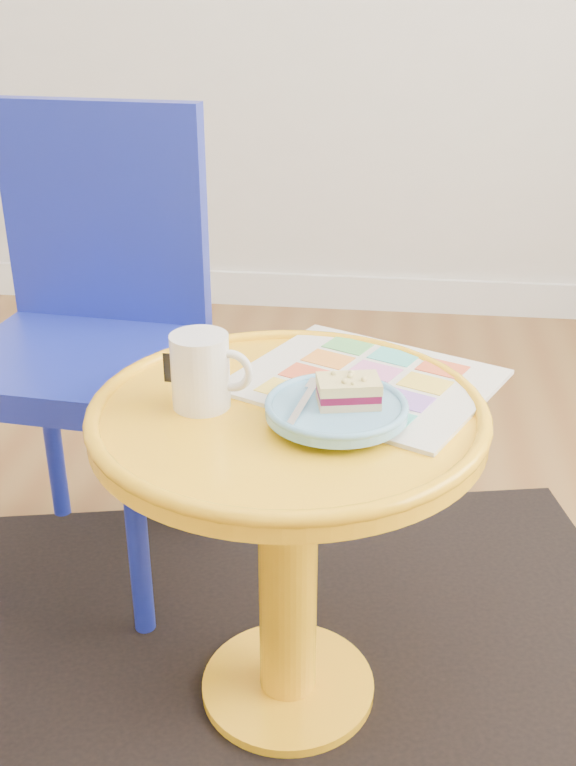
# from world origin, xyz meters

# --- Properties ---
(rug) EXTENTS (1.51, 1.36, 0.01)m
(rug) POSITION_xyz_m (0.50, 0.17, 0.00)
(rug) COLOR black
(rug) RESTS_ON ground
(side_table) EXTENTS (0.55, 0.55, 0.52)m
(side_table) POSITION_xyz_m (0.50, 0.17, 0.37)
(side_table) COLOR #FFB115
(side_table) RESTS_ON ground
(chair) EXTENTS (0.42, 0.42, 0.87)m
(chair) POSITION_xyz_m (0.10, 0.52, 0.50)
(chair) COLOR #17239B
(chair) RESTS_ON ground
(newspaper) EXTENTS (0.44, 0.42, 0.01)m
(newspaper) POSITION_xyz_m (0.61, 0.27, 0.52)
(newspaper) COLOR silver
(newspaper) RESTS_ON side_table
(mug) EXTENTS (0.12, 0.08, 0.11)m
(mug) POSITION_xyz_m (0.39, 0.17, 0.58)
(mug) COLOR white
(mug) RESTS_ON side_table
(plate) EXTENTS (0.19, 0.19, 0.02)m
(plate) POSITION_xyz_m (0.57, 0.14, 0.54)
(plate) COLOR #62A4D1
(plate) RESTS_ON newspaper
(cake_slice) EXTENTS (0.09, 0.07, 0.04)m
(cake_slice) POSITION_xyz_m (0.59, 0.15, 0.57)
(cake_slice) COLOR #D3BC8C
(cake_slice) RESTS_ON plate
(fork) EXTENTS (0.04, 0.14, 0.00)m
(fork) POSITION_xyz_m (0.53, 0.15, 0.55)
(fork) COLOR silver
(fork) RESTS_ON plate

